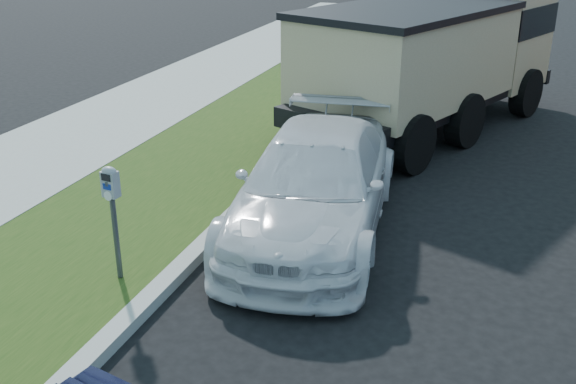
% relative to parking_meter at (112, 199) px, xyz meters
% --- Properties ---
extents(ground, '(120.00, 120.00, 0.00)m').
position_rel_parking_meter_xyz_m(ground, '(3.16, 0.32, -1.20)').
color(ground, black).
rests_on(ground, ground).
extents(streetside, '(6.12, 50.00, 0.15)m').
position_rel_parking_meter_xyz_m(streetside, '(-2.41, 2.32, -1.13)').
color(streetside, gray).
rests_on(streetside, ground).
extents(parking_meter, '(0.22, 0.16, 1.46)m').
position_rel_parking_meter_xyz_m(parking_meter, '(0.00, 0.00, 0.00)').
color(parking_meter, '#3F4247').
rests_on(parking_meter, ground).
extents(white_wagon, '(2.58, 5.22, 1.46)m').
position_rel_parking_meter_xyz_m(white_wagon, '(1.83, 2.36, -0.47)').
color(white_wagon, silver).
rests_on(white_wagon, ground).
extents(dump_truck, '(5.04, 7.50, 2.77)m').
position_rel_parking_meter_xyz_m(dump_truck, '(2.69, 8.30, 0.36)').
color(dump_truck, black).
rests_on(dump_truck, ground).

